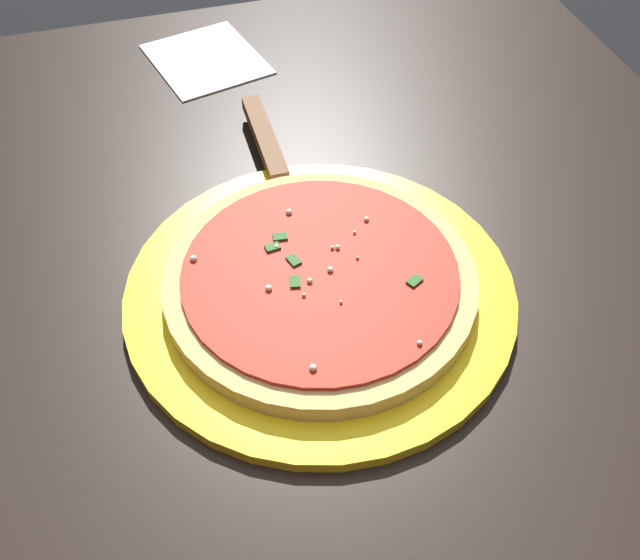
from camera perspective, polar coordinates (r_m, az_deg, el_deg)
name	(u,v)px	position (r m, az deg, el deg)	size (l,w,h in m)	color
restaurant_table	(351,349)	(0.77, 2.42, -5.32)	(0.90, 0.77, 0.75)	black
serving_plate	(320,292)	(0.60, 0.00, -0.95)	(0.32, 0.32, 0.01)	yellow
pizza	(320,280)	(0.59, 0.00, 0.00)	(0.25, 0.25, 0.02)	#DBB26B
pizza_server	(274,165)	(0.71, -3.55, 8.87)	(0.22, 0.07, 0.01)	silver
napkin_folded_right	(206,59)	(0.89, -8.79, 16.52)	(0.13, 0.11, 0.00)	white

